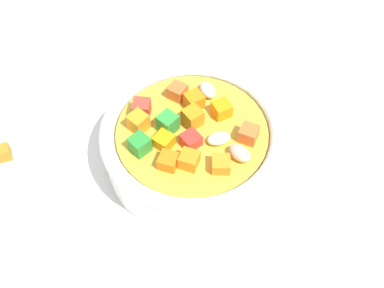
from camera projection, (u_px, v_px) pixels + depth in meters
The scene contains 2 objects.
ground_plane at pixel (192, 164), 42.92cm from camera, with size 140.00×140.00×2.00cm, color silver.
soup_bowl_main at pixel (192, 142), 39.76cm from camera, with size 16.78×16.78×6.38cm.
Camera 1 is at (-23.54, -1.57, 34.91)cm, focal length 39.69 mm.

